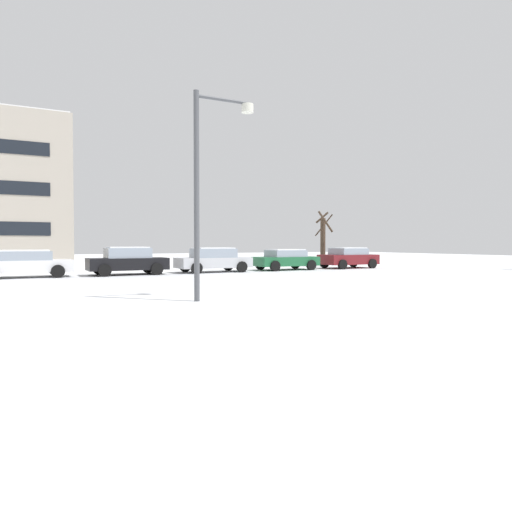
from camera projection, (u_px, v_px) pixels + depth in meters
ground_plane at (41, 298)px, 13.73m from camera, size 120.00×120.00×0.00m
road_surface at (40, 287)px, 17.21m from camera, size 80.00×9.74×0.00m
street_lamp at (207, 174)px, 13.06m from camera, size 1.88×0.36×6.06m
parked_car_white at (25, 263)px, 22.05m from camera, size 4.42×2.27×1.36m
parked_car_black at (128, 261)px, 24.04m from camera, size 4.16×2.15×1.50m
parked_car_silver at (213, 260)px, 26.25m from camera, size 4.34×2.25×1.44m
parked_car_green at (286, 259)px, 28.46m from camera, size 4.13×2.18×1.32m
parked_car_maroon at (348, 257)px, 30.60m from camera, size 3.97×2.27×1.41m
tree_far_right at (323, 239)px, 32.76m from camera, size 1.65×1.67×4.03m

